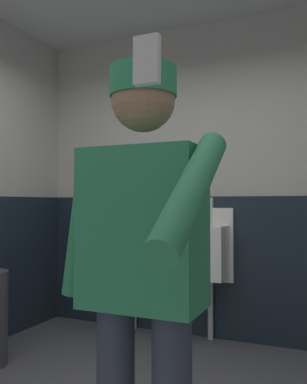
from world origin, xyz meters
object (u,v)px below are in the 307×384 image
at_px(urinal_left, 130,248).
at_px(soap_dispenser, 117,179).
at_px(person, 142,258).
at_px(cell_phone, 147,60).
at_px(urinal_middle, 207,251).

distance_m(urinal_left, soap_dispenser, 0.70).
xyz_separation_m(person, soap_dispenser, (-1.34, 2.22, 0.43)).
relative_size(person, cell_phone, 15.29).
relative_size(urinal_middle, soap_dispenser, 6.89).
distance_m(urinal_middle, cell_phone, 2.78).
relative_size(urinal_left, soap_dispenser, 6.89).
relative_size(urinal_middle, cell_phone, 11.27).
xyz_separation_m(urinal_middle, person, (0.38, -2.10, 0.22)).
bearing_deg(person, cell_phone, -63.46).
xyz_separation_m(person, cell_phone, (0.25, -0.50, 0.51)).
relative_size(person, soap_dispenser, 9.34).
bearing_deg(cell_phone, urinal_left, 116.91).
distance_m(urinal_middle, person, 2.15).
bearing_deg(person, urinal_middle, 100.19).
height_order(urinal_left, cell_phone, cell_phone).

